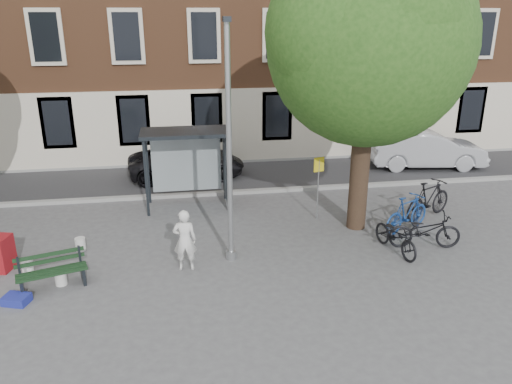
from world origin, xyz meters
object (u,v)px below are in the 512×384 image
Objects in this scene: notice_sign at (319,174)px; bench at (52,273)px; bike_c at (396,236)px; painter at (185,240)px; car_silver at (426,149)px; bus_shelter at (198,150)px; bike_d at (429,199)px; car_dark at (187,162)px; bike_b at (407,213)px; lamppost at (229,158)px; bike_a at (425,230)px.

bench is at bearing -173.37° from notice_sign.
notice_sign is at bearing 107.15° from bike_c.
car_silver is at bearing -138.73° from painter.
painter is at bearing -97.54° from bus_shelter.
bench is at bearing 77.33° from bike_d.
bike_d is 5.78m from car_silver.
bus_shelter reaches higher than bike_c.
notice_sign is (3.95, -4.91, 0.86)m from car_dark.
bus_shelter is 7.57m from bike_d.
car_silver reaches higher than bench.
car_dark is (-6.33, 6.26, 0.06)m from bike_b.
car_silver reaches higher than bike_c.
lamppost is at bearing 135.55° from car_silver.
bike_a is at bearing -35.47° from bus_shelter.
bike_c is at bearing -40.94° from bus_shelter.
car_silver is at bearing 46.11° from bike_c.
painter is 0.86× the size of bike_b.
bench is 9.89m from bike_b.
bike_a is 1.09× the size of bike_c.
bike_d is (7.11, -2.25, -1.30)m from bus_shelter.
painter is 0.89× the size of bike_c.
car_dark is at bearing 27.92° from bike_d.
bike_b is 0.40× the size of car_silver.
bike_a is 8.08m from car_silver.
bike_a is at bearing -2.89° from bike_c.
bike_a is at bearing -13.43° from bench.
bike_c is 0.90× the size of notice_sign.
bus_shelter is 0.60× the size of car_silver.
bus_shelter is at bearing 98.43° from lamppost.
painter is at bearing -163.52° from notice_sign.
bike_c is 0.40× the size of car_dark.
bus_shelter is at bearing -92.19° from painter.
painter is 0.36× the size of car_dark.
bench is (-4.35, -0.77, -2.41)m from lamppost.
bus_shelter is at bearing 46.18° from bike_d.
bike_d is (1.13, 2.01, 0.10)m from bike_a.
bike_d is at bearing -3.45° from bench.
car_dark is at bearing 96.49° from car_silver.
bike_d is at bearing 161.60° from car_silver.
bike_c is 2.96m from bike_d.
painter is at bearing -9.77° from bench.
lamppost reaches higher than car_silver.
lamppost is 3.78× the size of painter.
painter reaches higher than bike_b.
car_dark reaches higher than bench.
bike_c is (5.08, -4.41, -1.44)m from bus_shelter.
bike_b is at bearing -45.78° from notice_sign.
notice_sign is at bearing -144.81° from car_dark.
bike_b is 1.04× the size of bike_c.
car_dark reaches higher than bike_d.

